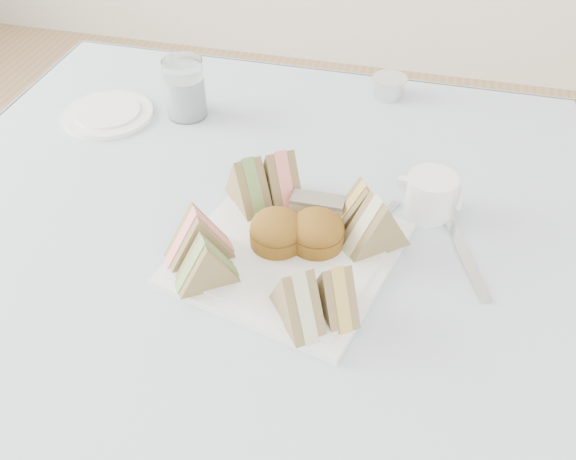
% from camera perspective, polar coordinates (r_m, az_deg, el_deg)
% --- Properties ---
extents(table, '(0.90, 0.90, 0.74)m').
position_cam_1_polar(table, '(1.21, -3.80, -13.47)').
color(table, brown).
rests_on(table, floor).
extents(tablecloth, '(1.02, 1.02, 0.01)m').
position_cam_1_polar(tablecloth, '(0.93, -4.81, -0.18)').
color(tablecloth, silver).
rests_on(tablecloth, table).
extents(serving_plate, '(0.33, 0.33, 0.01)m').
position_cam_1_polar(serving_plate, '(0.88, 0.00, -2.14)').
color(serving_plate, white).
rests_on(serving_plate, tablecloth).
extents(sandwich_fl_a, '(0.10, 0.09, 0.08)m').
position_cam_1_polar(sandwich_fl_a, '(0.85, -8.01, -0.36)').
color(sandwich_fl_a, brown).
rests_on(sandwich_fl_a, serving_plate).
extents(sandwich_fl_b, '(0.09, 0.08, 0.07)m').
position_cam_1_polar(sandwich_fl_b, '(0.82, -7.32, -2.75)').
color(sandwich_fl_b, brown).
rests_on(sandwich_fl_b, serving_plate).
extents(sandwich_fr_a, '(0.08, 0.09, 0.07)m').
position_cam_1_polar(sandwich_fr_a, '(0.78, 4.25, -5.19)').
color(sandwich_fr_a, brown).
rests_on(sandwich_fr_a, serving_plate).
extents(sandwich_fr_b, '(0.09, 0.09, 0.08)m').
position_cam_1_polar(sandwich_fr_b, '(0.77, 0.85, -5.82)').
color(sandwich_fr_b, brown).
rests_on(sandwich_fr_b, serving_plate).
extents(sandwich_bl_a, '(0.09, 0.10, 0.08)m').
position_cam_1_polar(sandwich_bl_a, '(0.93, -3.55, 4.36)').
color(sandwich_bl_a, brown).
rests_on(sandwich_bl_a, serving_plate).
extents(sandwich_bl_b, '(0.09, 0.10, 0.08)m').
position_cam_1_polar(sandwich_bl_b, '(0.94, -0.69, 4.94)').
color(sandwich_bl_b, brown).
rests_on(sandwich_bl_b, serving_plate).
extents(sandwich_br_a, '(0.10, 0.09, 0.08)m').
position_cam_1_polar(sandwich_br_a, '(0.86, 7.86, 0.67)').
color(sandwich_br_a, brown).
rests_on(sandwich_br_a, serving_plate).
extents(sandwich_br_b, '(0.09, 0.07, 0.07)m').
position_cam_1_polar(sandwich_br_b, '(0.90, 6.63, 2.35)').
color(sandwich_br_b, brown).
rests_on(sandwich_br_b, serving_plate).
extents(scone_left, '(0.09, 0.09, 0.05)m').
position_cam_1_polar(scone_left, '(0.87, -0.98, -0.04)').
color(scone_left, brown).
rests_on(scone_left, serving_plate).
extents(scone_right, '(0.09, 0.09, 0.05)m').
position_cam_1_polar(scone_right, '(0.87, 2.59, -0.10)').
color(scone_right, brown).
rests_on(scone_right, serving_plate).
extents(pastry_slice, '(0.08, 0.03, 0.04)m').
position_cam_1_polar(pastry_slice, '(0.92, 2.66, 1.98)').
color(pastry_slice, tan).
rests_on(pastry_slice, serving_plate).
extents(side_plate, '(0.21, 0.21, 0.01)m').
position_cam_1_polar(side_plate, '(1.22, -15.68, 9.86)').
color(side_plate, white).
rests_on(side_plate, tablecloth).
extents(water_glass, '(0.08, 0.08, 0.11)m').
position_cam_1_polar(water_glass, '(1.17, -9.16, 12.33)').
color(water_glass, white).
rests_on(water_glass, tablecloth).
extents(tea_strainer, '(0.08, 0.08, 0.04)m').
position_cam_1_polar(tea_strainer, '(1.24, 8.97, 12.37)').
color(tea_strainer, silver).
rests_on(tea_strainer, tablecloth).
extents(knife, '(0.09, 0.19, 0.00)m').
position_cam_1_polar(knife, '(0.93, 15.19, -1.62)').
color(knife, silver).
rests_on(knife, tablecloth).
extents(fork, '(0.07, 0.15, 0.00)m').
position_cam_1_polar(fork, '(0.91, 6.14, -1.15)').
color(fork, silver).
rests_on(fork, tablecloth).
extents(creamer_jug, '(0.08, 0.08, 0.06)m').
position_cam_1_polar(creamer_jug, '(0.96, 12.54, 3.05)').
color(creamer_jug, white).
rests_on(creamer_jug, tablecloth).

